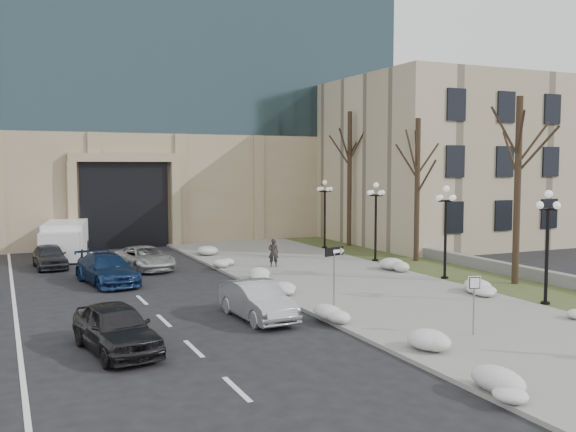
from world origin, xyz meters
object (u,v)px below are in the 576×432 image
(car_c, at_px, (107,269))
(car_d, at_px, (145,258))
(car_b, at_px, (257,301))
(car_e, at_px, (50,256))
(one_way_sign, at_px, (337,259))
(lamppost_a, at_px, (548,232))
(lamppost_c, at_px, (376,211))
(car_a, at_px, (116,328))
(lamppost_d, at_px, (325,205))
(keep_sign, at_px, (474,293))
(pedestrian, at_px, (273,253))
(box_truck, at_px, (65,240))
(lamppost_b, at_px, (446,219))

(car_c, distance_m, car_d, 4.37)
(car_b, bearing_deg, car_e, 107.77)
(one_way_sign, relative_size, lamppost_a, 0.57)
(lamppost_c, bearing_deg, car_a, -144.10)
(car_b, bearing_deg, car_d, 92.77)
(one_way_sign, bearing_deg, lamppost_c, 34.38)
(car_d, xyz_separation_m, car_e, (-4.74, 2.68, 0.04))
(car_b, xyz_separation_m, lamppost_d, (11.55, 16.71, 2.36))
(car_b, height_order, car_c, car_c)
(car_e, relative_size, lamppost_c, 0.84)
(car_c, bearing_deg, keep_sign, -67.48)
(car_e, distance_m, lamppost_d, 17.93)
(car_d, distance_m, lamppost_d, 13.69)
(keep_sign, bearing_deg, one_way_sign, 133.55)
(car_b, bearing_deg, lamppost_a, -17.13)
(pedestrian, bearing_deg, car_e, -2.17)
(keep_sign, relative_size, lamppost_d, 0.44)
(car_d, relative_size, box_truck, 0.65)
(car_a, height_order, car_d, car_a)
(car_c, relative_size, lamppost_a, 1.05)
(lamppost_a, bearing_deg, lamppost_c, 90.00)
(keep_sign, distance_m, lamppost_c, 16.79)
(pedestrian, xyz_separation_m, one_way_sign, (-2.25, -11.52, 1.32))
(car_c, xyz_separation_m, keep_sign, (9.62, -15.10, 0.81))
(car_e, distance_m, lamppost_b, 21.67)
(one_way_sign, height_order, keep_sign, one_way_sign)
(car_a, distance_m, keep_sign, 11.62)
(lamppost_a, bearing_deg, lamppost_d, 90.00)
(car_a, relative_size, box_truck, 0.62)
(car_e, bearing_deg, one_way_sign, -64.73)
(car_d, distance_m, lamppost_c, 13.58)
(lamppost_a, xyz_separation_m, lamppost_b, (0.00, 6.50, 0.00))
(car_a, relative_size, pedestrian, 2.84)
(car_b, relative_size, car_e, 1.07)
(car_c, height_order, lamppost_d, lamppost_d)
(car_d, relative_size, lamppost_d, 0.97)
(lamppost_a, height_order, lamppost_c, same)
(car_d, height_order, one_way_sign, one_way_sign)
(box_truck, distance_m, one_way_sign, 22.59)
(car_a, distance_m, lamppost_a, 17.24)
(pedestrian, bearing_deg, car_b, 87.22)
(car_b, relative_size, box_truck, 0.60)
(lamppost_c, bearing_deg, car_b, -138.52)
(car_b, distance_m, lamppost_d, 20.45)
(pedestrian, distance_m, lamppost_c, 6.79)
(car_d, relative_size, lamppost_c, 0.97)
(one_way_sign, bearing_deg, car_d, 89.21)
(one_way_sign, bearing_deg, car_e, 100.50)
(box_truck, distance_m, lamppost_a, 28.39)
(car_e, relative_size, lamppost_a, 0.84)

